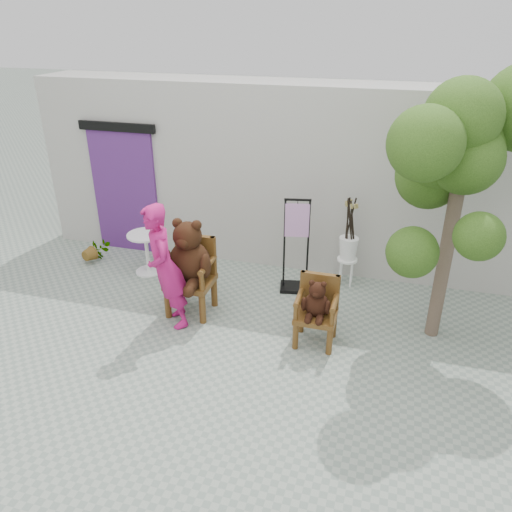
# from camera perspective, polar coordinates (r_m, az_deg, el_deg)

# --- Properties ---
(ground_plane) EXTENTS (60.00, 60.00, 0.00)m
(ground_plane) POSITION_cam_1_polar(r_m,az_deg,el_deg) (6.49, -1.18, -11.62)
(ground_plane) COLOR gray
(ground_plane) RESTS_ON ground
(back_wall) EXTENTS (9.00, 1.00, 3.00)m
(back_wall) POSITION_cam_1_polar(r_m,az_deg,el_deg) (8.51, 4.87, 9.16)
(back_wall) COLOR #B0ACA4
(back_wall) RESTS_ON ground
(doorway) EXTENTS (1.40, 0.11, 2.33)m
(doorway) POSITION_cam_1_polar(r_m,az_deg,el_deg) (9.18, -14.75, 7.47)
(doorway) COLOR #51236A
(doorway) RESTS_ON ground
(chair_big) EXTENTS (0.72, 0.76, 1.45)m
(chair_big) POSITION_cam_1_polar(r_m,az_deg,el_deg) (7.08, -7.64, -0.64)
(chair_big) COLOR #492C0F
(chair_big) RESTS_ON ground
(chair_small) EXTENTS (0.53, 0.50, 0.93)m
(chair_small) POSITION_cam_1_polar(r_m,az_deg,el_deg) (6.53, 6.97, -5.57)
(chair_small) COLOR #492C0F
(chair_small) RESTS_ON ground
(person) EXTENTS (0.72, 0.78, 1.79)m
(person) POSITION_cam_1_polar(r_m,az_deg,el_deg) (6.78, -10.30, -1.30)
(person) COLOR #B51666
(person) RESTS_ON ground
(cafe_table) EXTENTS (0.60, 0.60, 0.70)m
(cafe_table) POSITION_cam_1_polar(r_m,az_deg,el_deg) (8.47, -12.39, 0.84)
(cafe_table) COLOR white
(cafe_table) RESTS_ON ground
(display_stand) EXTENTS (0.51, 0.43, 1.51)m
(display_stand) POSITION_cam_1_polar(r_m,az_deg,el_deg) (7.71, 4.56, -0.01)
(display_stand) COLOR black
(display_stand) RESTS_ON ground
(stool_bucket) EXTENTS (0.32, 0.32, 1.45)m
(stool_bucket) POSITION_cam_1_polar(r_m,az_deg,el_deg) (7.95, 10.50, 0.92)
(stool_bucket) COLOR white
(stool_bucket) RESTS_ON ground
(tree) EXTENTS (2.05, 1.93, 3.49)m
(tree) POSITION_cam_1_polar(r_m,az_deg,el_deg) (6.49, 22.43, 11.39)
(tree) COLOR #49392C
(tree) RESTS_ON ground
(potted_plant) EXTENTS (0.48, 0.44, 0.44)m
(potted_plant) POSITION_cam_1_polar(r_m,az_deg,el_deg) (9.17, -17.90, 0.65)
(potted_plant) COLOR #1F3D10
(potted_plant) RESTS_ON ground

